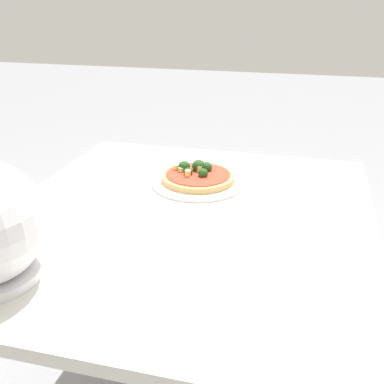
% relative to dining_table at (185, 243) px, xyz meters
% --- Properties ---
extents(dining_table, '(0.97, 1.09, 0.75)m').
position_rel_dining_table_xyz_m(dining_table, '(0.00, 0.00, 0.00)').
color(dining_table, beige).
rests_on(dining_table, ground).
extents(pizza_plate, '(0.28, 0.28, 0.01)m').
position_rel_dining_table_xyz_m(pizza_plate, '(0.02, -0.22, 0.09)').
color(pizza_plate, white).
rests_on(pizza_plate, dining_table).
extents(pizza, '(0.22, 0.22, 0.05)m').
position_rel_dining_table_xyz_m(pizza, '(0.02, -0.23, 0.11)').
color(pizza, tan).
rests_on(pizza, pizza_plate).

